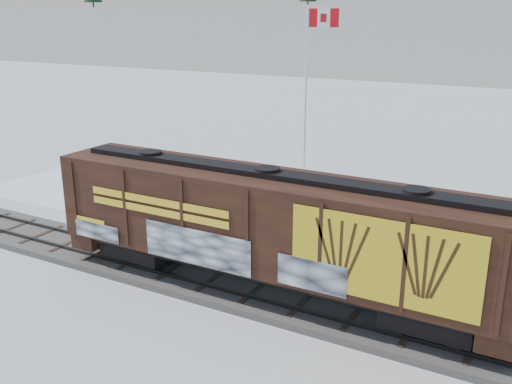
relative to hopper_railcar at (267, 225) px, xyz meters
The scene contains 8 objects.
ground 3.92m from the hopper_railcar, behind, with size 500.00×500.00×0.00m, color white.
rail_track 3.80m from the hopper_railcar, behind, with size 50.00×3.40×0.43m.
parking_strip 8.46m from the hopper_railcar, 108.15° to the left, with size 40.00×8.00×0.03m, color white.
hopper_railcar is the anchor object (origin of this frame).
flagpole 13.75m from the hopper_railcar, 108.19° to the left, with size 2.30×0.90×11.06m.
car_silver 13.28m from the hopper_railcar, 151.90° to the left, with size 1.64×4.08×1.39m, color #AFB2B7.
car_white 9.96m from the hopper_railcar, 133.90° to the left, with size 1.70×4.87×1.60m, color silver.
car_dark 9.42m from the hopper_railcar, 59.18° to the left, with size 2.11×5.20×1.51m, color #21242A.
Camera 1 is at (11.73, -17.55, 10.53)m, focal length 40.00 mm.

